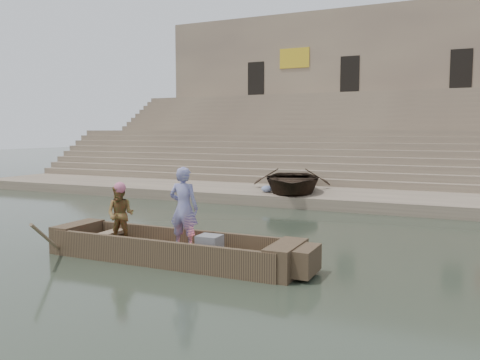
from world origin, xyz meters
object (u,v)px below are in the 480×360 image
Objects in this scene: beached_rowboat at (292,180)px; main_rowboat at (172,255)px; standing_man at (184,208)px; television at (209,245)px; rowing_man at (121,214)px.

main_rowboat is at bearing -105.31° from beached_rowboat.
standing_man reaches higher than television.
main_rowboat is 9.37m from beached_rowboat.
rowing_man is 2.87× the size of television.
rowing_man is 9.32m from beached_rowboat.
standing_man reaches higher than beached_rowboat.
main_rowboat is 1.56m from rowing_man.
rowing_man is at bearing 178.61° from television.
standing_man is 9.16m from beached_rowboat.
standing_man is 0.40× the size of beached_rowboat.
television is (0.71, -0.20, -0.68)m from standing_man.
rowing_man is at bearing -113.68° from beached_rowboat.
beached_rowboat is at bearing 92.82° from main_rowboat.
standing_man is at bearing -9.09° from rowing_man.
beached_rowboat is at bearing -91.10° from standing_man.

